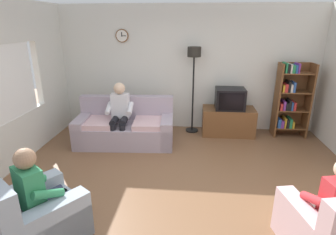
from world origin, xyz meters
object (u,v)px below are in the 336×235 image
at_px(tv_stand, 228,121).
at_px(floor_lamp, 194,66).
at_px(armchair_near_window, 36,217).
at_px(person_on_couch, 120,111).
at_px(person_in_right_armchair, 332,201).
at_px(bookshelf, 290,100).
at_px(couch, 125,128).
at_px(tv, 230,99).
at_px(armchair_near_bookshelf, 332,232).
at_px(person_in_left_armchair, 39,189).

relative_size(tv_stand, floor_lamp, 0.59).
xyz_separation_m(floor_lamp, armchair_near_window, (-1.69, -3.43, -1.16)).
bearing_deg(person_on_couch, floor_lamp, 31.84).
xyz_separation_m(tv_stand, armchair_near_window, (-2.46, -3.34, -0.00)).
xyz_separation_m(floor_lamp, person_in_right_armchair, (1.44, -3.28, -0.85)).
relative_size(bookshelf, person_in_right_armchair, 1.40).
distance_m(couch, person_on_couch, 0.41).
bearing_deg(bookshelf, tv_stand, -176.91).
bearing_deg(couch, tv_stand, 17.37).
relative_size(couch, armchair_near_window, 1.65).
distance_m(tv, person_on_couch, 2.30).
height_order(armchair_near_bookshelf, person_in_right_armchair, person_in_right_armchair).
xyz_separation_m(couch, floor_lamp, (1.33, 0.76, 1.14)).
xyz_separation_m(tv_stand, person_in_left_armchair, (-2.41, -3.26, 0.31)).
distance_m(tv_stand, tv, 0.51).
xyz_separation_m(couch, bookshelf, (3.36, 0.73, 0.48)).
distance_m(couch, floor_lamp, 1.91).
bearing_deg(tv, floor_lamp, 170.98).
distance_m(couch, tv, 2.26).
bearing_deg(person_in_left_armchair, armchair_near_bookshelf, -0.13).
distance_m(tv_stand, person_on_couch, 2.34).
relative_size(couch, person_in_right_armchair, 1.74).
bearing_deg(person_in_right_armchair, bookshelf, 79.71).
relative_size(tv_stand, person_in_right_armchair, 0.98).
bearing_deg(tv_stand, floor_lamp, 172.74).
bearing_deg(tv_stand, armchair_near_window, -126.46).
relative_size(armchair_near_bookshelf, person_in_left_armchair, 0.91).
xyz_separation_m(tv_stand, bookshelf, (1.25, 0.07, 0.50)).
xyz_separation_m(tv_stand, person_in_right_armchair, (0.66, -3.18, 0.31)).
bearing_deg(couch, person_in_left_armchair, -96.60).
bearing_deg(armchair_near_bookshelf, armchair_near_window, -178.82).
xyz_separation_m(tv_stand, person_on_couch, (-2.18, -0.77, 0.41)).
distance_m(armchair_near_window, person_in_right_armchair, 3.14).
xyz_separation_m(person_on_couch, person_in_left_armchair, (-0.23, -2.49, -0.09)).
distance_m(bookshelf, person_in_right_armchair, 3.31).
relative_size(couch, tv, 3.25).
relative_size(bookshelf, person_in_left_armchair, 1.40).
relative_size(floor_lamp, armchair_near_window, 1.56).
relative_size(bookshelf, armchair_near_bookshelf, 1.53).
distance_m(person_in_left_armchair, person_in_right_armchair, 3.07).
bearing_deg(couch, person_on_couch, -121.29).
xyz_separation_m(bookshelf, person_on_couch, (-3.43, -0.84, -0.10)).
bearing_deg(person_in_right_armchair, armchair_near_window, -177.21).
distance_m(floor_lamp, armchair_near_window, 4.00).
height_order(floor_lamp, person_in_left_armchair, floor_lamp).
xyz_separation_m(armchair_near_bookshelf, person_in_right_armchair, (-0.02, 0.09, 0.32)).
distance_m(tv, bookshelf, 1.25).
xyz_separation_m(armchair_near_bookshelf, person_in_left_armchair, (-3.09, 0.01, 0.32)).
xyz_separation_m(couch, person_on_couch, (-0.07, -0.11, 0.39)).
relative_size(floor_lamp, person_on_couch, 1.49).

